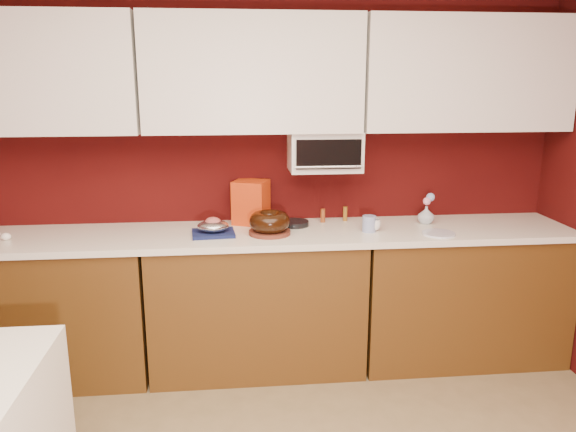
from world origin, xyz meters
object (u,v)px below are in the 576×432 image
(foil_ham_nest, at_px, (213,226))
(toaster_oven, at_px, (324,151))
(bundt_cake, at_px, (270,221))
(pandoro_box, at_px, (251,202))
(coffee_mug, at_px, (373,224))
(blue_jar, at_px, (369,224))
(flower_vase, at_px, (426,214))

(foil_ham_nest, bearing_deg, toaster_oven, 16.36)
(bundt_cake, bearing_deg, toaster_oven, 32.00)
(pandoro_box, bearing_deg, coffee_mug, 1.85)
(foil_ham_nest, height_order, blue_jar, blue_jar)
(coffee_mug, xyz_separation_m, flower_vase, (0.39, 0.14, 0.02))
(toaster_oven, relative_size, coffee_mug, 4.97)
(blue_jar, bearing_deg, flower_vase, 21.12)
(toaster_oven, height_order, bundt_cake, toaster_oven)
(blue_jar, bearing_deg, toaster_oven, 136.90)
(toaster_oven, distance_m, foil_ham_nest, 0.85)
(coffee_mug, bearing_deg, foil_ham_nest, 179.66)
(bundt_cake, xyz_separation_m, foil_ham_nest, (-0.34, 0.02, -0.02))
(blue_jar, distance_m, flower_vase, 0.45)
(flower_vase, bearing_deg, toaster_oven, 174.04)
(blue_jar, bearing_deg, bundt_cake, 179.87)
(foil_ham_nest, bearing_deg, pandoro_box, 46.97)
(bundt_cake, height_order, blue_jar, bundt_cake)
(toaster_oven, relative_size, flower_vase, 3.46)
(bundt_cake, bearing_deg, foil_ham_nest, 176.37)
(pandoro_box, bearing_deg, flower_vase, 15.34)
(toaster_oven, xyz_separation_m, pandoro_box, (-0.47, 0.05, -0.33))
(coffee_mug, bearing_deg, blue_jar, -149.63)
(pandoro_box, height_order, coffee_mug, pandoro_box)
(flower_vase, bearing_deg, bundt_cake, -171.19)
(bundt_cake, relative_size, foil_ham_nest, 1.29)
(toaster_oven, bearing_deg, coffee_mug, -37.76)
(foil_ham_nest, bearing_deg, bundt_cake, -3.63)
(foil_ham_nest, relative_size, pandoro_box, 0.68)
(bundt_cake, distance_m, pandoro_box, 0.30)
(foil_ham_nest, bearing_deg, flower_vase, 5.76)
(pandoro_box, bearing_deg, blue_jar, -0.08)
(pandoro_box, height_order, flower_vase, pandoro_box)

